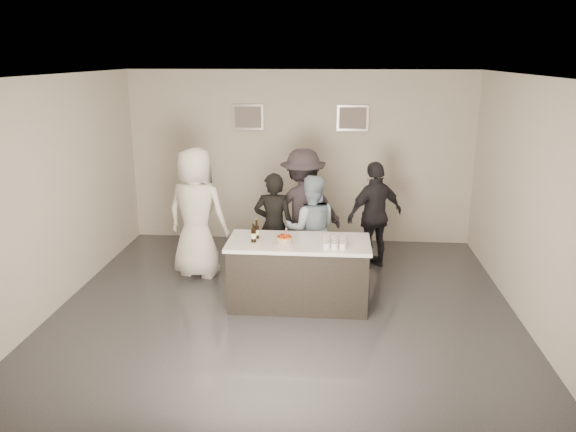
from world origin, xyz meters
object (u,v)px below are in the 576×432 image
Objects in this scene: cake at (284,240)px; person_main_blue at (311,229)px; bar_counter at (299,273)px; person_guest_left at (197,213)px; person_guest_back at (303,209)px; beer_bottle_a at (257,229)px; person_main_black at (274,226)px; person_guest_right at (375,215)px; beer_bottle_b at (254,232)px.

cake is 0.13× the size of person_main_blue.
bar_counter is 0.53m from cake.
cake is at bearing 158.18° from person_guest_left.
person_main_blue is 0.82× the size of person_guest_left.
beer_bottle_a is at bearing 54.83° from person_guest_back.
person_main_black is at bearing 103.58° from cake.
bar_counter is 1.91m from person_guest_right.
person_guest_right reaches higher than bar_counter.
bar_counter is 0.95× the size of person_guest_left.
bar_counter is at bearing 77.29° from person_guest_back.
person_guest_back is at bearing 68.80° from beer_bottle_a.
person_main_blue is 0.95× the size of person_guest_right.
person_main_black is (0.13, 0.86, -0.23)m from beer_bottle_a.
person_guest_left reaches higher than cake.
beer_bottle_b is 1.05m from person_main_black.
person_main_blue is (0.69, 0.79, -0.23)m from beer_bottle_a.
cake is 0.11× the size of person_guest_back.
person_guest_left is at bearing 149.37° from bar_counter.
person_guest_left is at bearing 3.74° from person_guest_back.
beer_bottle_a is 1.34m from person_guest_left.
person_main_black is at bearing -11.77° from person_main_blue.
person_guest_right is at bearing 52.02° from cake.
bar_counter is 0.83m from beer_bottle_b.
bar_counter is 1.08m from person_main_black.
person_main_black reaches higher than beer_bottle_b.
beer_bottle_a is at bearing 82.90° from beer_bottle_b.
beer_bottle_a is 0.13× the size of person_guest_left.
person_guest_back is (-1.12, -0.09, 0.10)m from person_guest_right.
person_guest_back is (0.55, 1.52, -0.09)m from beer_bottle_b.
person_guest_back is at bearing -28.22° from person_guest_right.
cake is 0.10× the size of person_guest_left.
person_main_blue is (0.70, 0.94, -0.23)m from beer_bottle_b.
person_guest_right reaches higher than person_main_blue.
person_guest_back is (0.15, 1.54, -0.00)m from cake.
beer_bottle_b is at bearing 11.34° from person_guest_right.
cake is 2.06m from person_guest_right.
bar_counter is at bearing 30.07° from cake.
person_guest_right reaches higher than beer_bottle_b.
person_main_blue is (0.12, 0.85, 0.35)m from bar_counter.
beer_bottle_b is (-0.40, 0.01, 0.09)m from cake.
person_main_black is at bearing 81.43° from beer_bottle_b.
beer_bottle_a is 0.16× the size of person_main_black.
person_guest_left is (-1.70, 0.08, 0.18)m from person_main_blue.
person_guest_back reaches higher than beer_bottle_a.
beer_bottle_b is 0.15× the size of person_guest_right.
person_main_black is (-0.25, 1.03, -0.13)m from cake.
person_guest_right is at bearing -158.16° from person_main_black.
cake is (-0.18, -0.10, 0.49)m from bar_counter.
person_guest_left reaches higher than bar_counter.
cake reaches higher than bar_counter.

